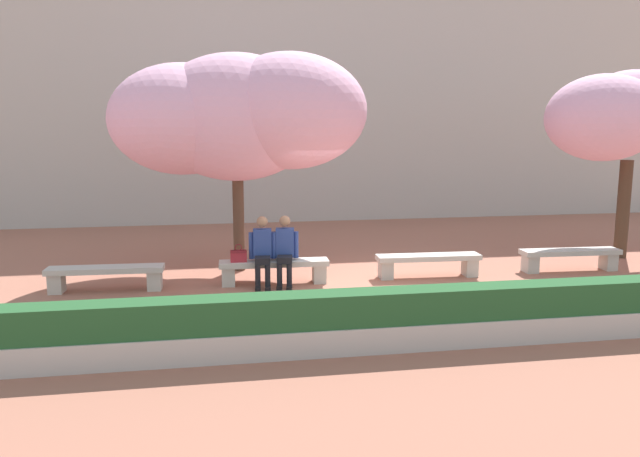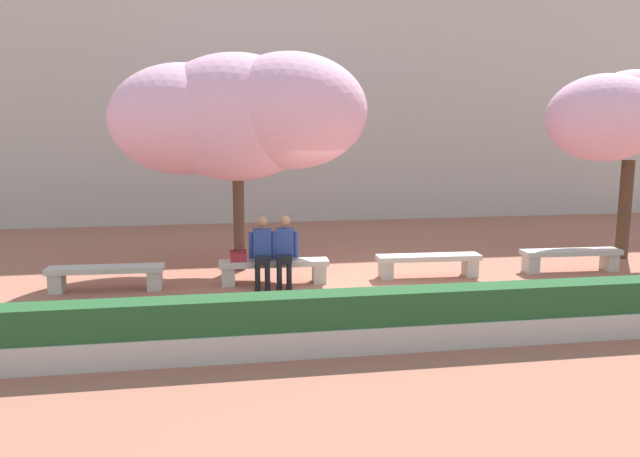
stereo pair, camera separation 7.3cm
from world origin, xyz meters
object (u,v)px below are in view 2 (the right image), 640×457
Objects in this scene: cherry_tree_secondary at (634,112)px; person_seated_right at (285,248)px; stone_bench_near_west at (274,268)px; handbag at (238,255)px; cherry_tree_main at (237,116)px; stone_bench_center at (428,262)px; person_seated_left at (262,248)px; stone_bench_west_end at (106,274)px; stone_bench_near_east at (571,256)px.

person_seated_right is at bearing -173.37° from cherry_tree_secondary.
person_seated_right reaches higher than stone_bench_near_west.
handbag is at bearing -174.30° from cherry_tree_secondary.
cherry_tree_main is (-0.79, 1.30, 2.44)m from person_seated_right.
stone_bench_center is (3.04, -0.00, 0.00)m from stone_bench_near_west.
person_seated_left is 0.25× the size of cherry_tree_main.
handbag is 0.08× the size of cherry_tree_secondary.
handbag is at bearing -0.30° from stone_bench_west_end.
stone_bench_near_east is at bearing -10.58° from cherry_tree_main.
person_seated_left is at bearing -74.14° from cherry_tree_main.
stone_bench_center is 1.00× the size of stone_bench_near_east.
stone_bench_near_east is 6.10× the size of handbag.
handbag is at bearing -178.92° from stone_bench_near_west.
handbag is at bearing -93.36° from cherry_tree_main.
stone_bench_near_west is at bearing 0.00° from stone_bench_west_end.
stone_bench_near_east is at bearing 0.00° from stone_bench_center.
stone_bench_west_end is 2.85m from person_seated_left.
person_seated_left is 0.42m from person_seated_right.
stone_bench_near_east is (9.13, 0.00, 0.00)m from stone_bench_west_end.
stone_bench_center is at bearing 0.94° from person_seated_left.
stone_bench_near_west is 1.00× the size of stone_bench_near_east.
stone_bench_center is 0.50× the size of cherry_tree_secondary.
person_seated_right is 0.31× the size of cherry_tree_secondary.
cherry_tree_secondary is at bearing 6.08° from stone_bench_near_west.
stone_bench_west_end and stone_bench_near_east have the same top height.
cherry_tree_main reaches higher than stone_bench_near_west.
cherry_tree_main is 8.47m from cherry_tree_secondary.
stone_bench_near_east is (3.04, 0.00, 0.00)m from stone_bench_center.
cherry_tree_main is at bearing 169.42° from stone_bench_near_east.
stone_bench_near_east is at bearing -0.00° from stone_bench_near_west.
person_seated_right is at bearing -179.49° from stone_bench_near_east.
handbag is 0.07× the size of cherry_tree_main.
person_seated_left is at bearing -1.08° from stone_bench_west_end.
cherry_tree_main is at bearing 121.23° from person_seated_right.
stone_bench_center is 5.70m from cherry_tree_secondary.
stone_bench_near_east is 6.32m from person_seated_left.
cherry_tree_secondary reaches higher than stone_bench_center.
stone_bench_west_end is 1.00× the size of stone_bench_center.
handbag is (-0.86, 0.04, -0.12)m from person_seated_right.
cherry_tree_main reaches higher than stone_bench_center.
person_seated_right is at bearing -0.93° from stone_bench_west_end.
stone_bench_west_end is 6.09m from stone_bench_center.
stone_bench_west_end is at bearing 180.00° from stone_bench_near_east.
stone_bench_west_end is at bearing -175.61° from cherry_tree_secondary.
stone_bench_west_end is 6.10× the size of handbag.
person_seated_right is (-5.89, -0.05, 0.39)m from stone_bench_near_east.
cherry_tree_secondary reaches higher than stone_bench_near_west.
stone_bench_near_east is 0.41× the size of cherry_tree_main.
stone_bench_near_east is at bearing -154.82° from cherry_tree_secondary.
stone_bench_center is 6.10× the size of handbag.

